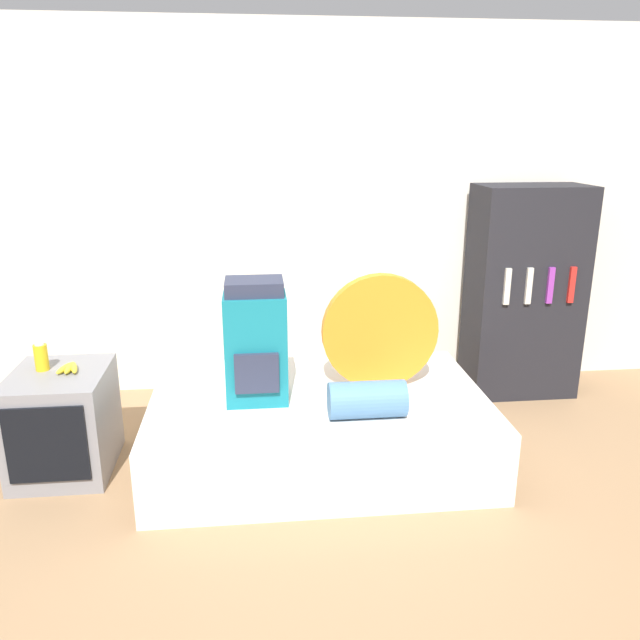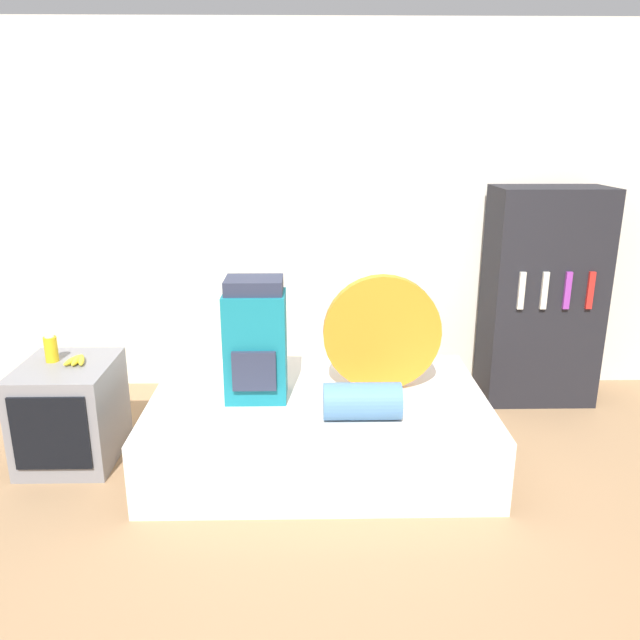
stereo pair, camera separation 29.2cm
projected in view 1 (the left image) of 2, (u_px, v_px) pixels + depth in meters
The scene contains 10 objects.
ground_plane at pixel (335, 530), 3.06m from camera, with size 16.00×16.00×0.00m, color #997551.
wall_back at pixel (302, 214), 4.48m from camera, with size 8.00×0.05×2.60m.
bed at pixel (318, 426), 3.69m from camera, with size 1.92×1.26×0.41m.
backpack at pixel (256, 343), 3.45m from camera, with size 0.34×0.29×0.70m.
tent_bag at pixel (380, 331), 3.64m from camera, with size 0.69×0.07×0.69m.
sleeping_roll at pixel (367, 399), 3.31m from camera, with size 0.41×0.20×0.20m.
television at pixel (63, 422), 3.53m from camera, with size 0.52×0.61×0.59m.
canister at pixel (41, 357), 3.47m from camera, with size 0.07×0.07×0.16m.
banana_bunch at pixel (70, 368), 3.48m from camera, with size 0.13×0.17×0.04m.
bookshelf at pixel (524, 292), 4.50m from camera, with size 0.77×0.46×1.52m.
Camera 1 is at (-0.35, -2.60, 1.89)m, focal length 35.00 mm.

